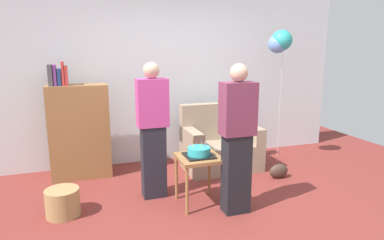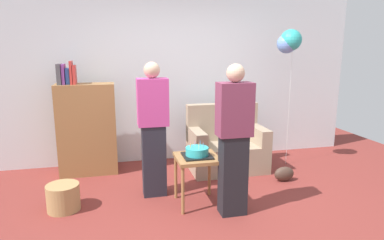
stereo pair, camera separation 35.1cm
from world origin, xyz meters
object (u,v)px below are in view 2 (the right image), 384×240
(person_holding_cake, at_px, (234,140))
(handbag, at_px, (284,174))
(bookshelf, at_px, (87,128))
(side_table, at_px, (197,164))
(couch, at_px, (226,147))
(wicker_basket, at_px, (63,197))
(person_blowing_candles, at_px, (153,129))
(birthday_cake, at_px, (197,152))
(balloon_bunch, at_px, (289,42))

(person_holding_cake, xyz_separation_m, handbag, (1.01, 0.71, -0.73))
(bookshelf, height_order, side_table, bookshelf)
(couch, distance_m, bookshelf, 2.04)
(wicker_basket, bearing_deg, side_table, -7.45)
(couch, relative_size, bookshelf, 0.68)
(side_table, xyz_separation_m, person_blowing_candles, (-0.45, 0.38, 0.34))
(person_blowing_candles, height_order, handbag, person_blowing_candles)
(person_blowing_candles, relative_size, person_holding_cake, 1.00)
(person_holding_cake, relative_size, wicker_basket, 4.53)
(birthday_cake, bearing_deg, person_blowing_candles, 139.56)
(balloon_bunch, bearing_deg, side_table, -149.10)
(couch, height_order, person_holding_cake, person_holding_cake)
(bookshelf, xyz_separation_m, balloon_bunch, (2.88, -0.39, 1.20))
(side_table, bearing_deg, balloon_bunch, 30.90)
(balloon_bunch, bearing_deg, handbag, -115.64)
(side_table, distance_m, birthday_cake, 0.14)
(side_table, distance_m, balloon_bunch, 2.32)
(bookshelf, xyz_separation_m, side_table, (1.28, -1.34, -0.18))
(bookshelf, height_order, wicker_basket, bookshelf)
(wicker_basket, distance_m, handbag, 2.83)
(side_table, distance_m, handbag, 1.44)
(couch, distance_m, birthday_cake, 1.31)
(couch, bearing_deg, balloon_bunch, -6.83)
(couch, bearing_deg, bookshelf, 172.03)
(side_table, bearing_deg, person_blowing_candles, 139.56)
(wicker_basket, bearing_deg, balloon_bunch, 13.82)
(bookshelf, relative_size, person_holding_cake, 0.99)
(bookshelf, bearing_deg, person_holding_cake, -45.59)
(handbag, height_order, balloon_bunch, balloon_bunch)
(birthday_cake, relative_size, person_blowing_candles, 0.20)
(person_blowing_candles, distance_m, wicker_basket, 1.26)
(bookshelf, xyz_separation_m, person_holding_cake, (1.61, -1.64, 0.16))
(handbag, bearing_deg, birthday_cake, -163.12)
(side_table, height_order, birthday_cake, birthday_cake)
(person_blowing_candles, bearing_deg, handbag, -8.91)
(wicker_basket, bearing_deg, handbag, 4.23)
(person_blowing_candles, xyz_separation_m, handbag, (1.78, 0.02, -0.73))
(person_blowing_candles, xyz_separation_m, wicker_basket, (-1.05, -0.19, -0.68))
(person_blowing_candles, bearing_deg, bookshelf, 121.47)
(side_table, relative_size, wicker_basket, 1.61)
(person_holding_cake, xyz_separation_m, balloon_bunch, (1.27, 1.26, 1.04))
(balloon_bunch, bearing_deg, bookshelf, 172.38)
(bookshelf, xyz_separation_m, handbag, (2.61, -0.94, -0.57))
(couch, relative_size, wicker_basket, 3.06)
(person_holding_cake, bearing_deg, side_table, -46.34)
(bookshelf, xyz_separation_m, person_blowing_candles, (0.84, -0.96, 0.16))
(bookshelf, distance_m, handbag, 2.83)
(person_blowing_candles, relative_size, balloon_bunch, 0.80)
(couch, height_order, person_blowing_candles, person_blowing_candles)
(birthday_cake, bearing_deg, bookshelf, 133.79)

